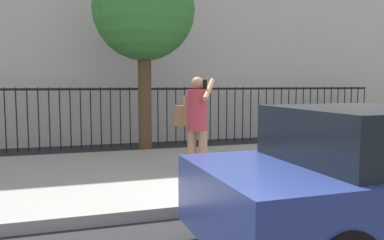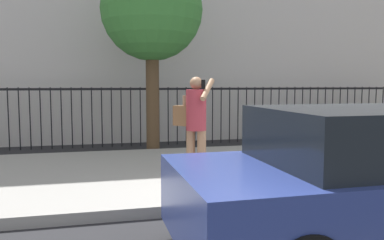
# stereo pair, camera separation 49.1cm
# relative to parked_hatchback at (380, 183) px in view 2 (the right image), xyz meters

# --- Properties ---
(ground_plane) EXTENTS (60.00, 60.00, 0.00)m
(ground_plane) POSITION_rel_parked_hatchback_xyz_m (0.06, 1.46, -0.70)
(ground_plane) COLOR black
(sidewalk) EXTENTS (28.00, 4.40, 0.15)m
(sidewalk) POSITION_rel_parked_hatchback_xyz_m (0.06, 3.66, -0.63)
(sidewalk) COLOR gray
(sidewalk) RESTS_ON ground
(iron_fence) EXTENTS (12.03, 0.04, 1.60)m
(iron_fence) POSITION_rel_parked_hatchback_xyz_m (0.06, 7.36, 0.32)
(iron_fence) COLOR black
(iron_fence) RESTS_ON ground
(parked_hatchback) EXTENTS (4.22, 1.89, 1.45)m
(parked_hatchback) POSITION_rel_parked_hatchback_xyz_m (0.00, 0.00, 0.00)
(parked_hatchback) COLOR navy
(parked_hatchback) RESTS_ON ground
(pedestrian_on_phone) EXTENTS (0.71, 0.64, 1.65)m
(pedestrian_on_phone) POSITION_rel_parked_hatchback_xyz_m (-1.13, 3.11, 0.41)
(pedestrian_on_phone) COLOR #936B4C
(pedestrian_on_phone) RESTS_ON sidewalk
(street_tree_near) EXTENTS (2.39, 2.39, 4.62)m
(street_tree_near) POSITION_rel_parked_hatchback_xyz_m (-1.43, 6.08, 2.69)
(street_tree_near) COLOR #4C3823
(street_tree_near) RESTS_ON ground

